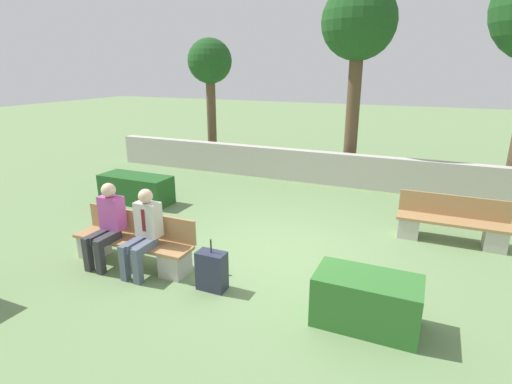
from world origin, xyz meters
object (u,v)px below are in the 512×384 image
bench_front (134,245)px  tree_leftmost (210,66)px  person_seated_woman (107,221)px  tree_center_left (359,28)px  suitcase (212,271)px  bench_left_side (451,225)px  person_seated_man (144,228)px

bench_front → tree_leftmost: (-2.54, 6.96, 2.76)m
bench_front → person_seated_woman: bearing=-159.6°
person_seated_woman → tree_center_left: (2.51, 6.56, 3.28)m
suitcase → tree_leftmost: tree_leftmost is taller
tree_leftmost → tree_center_left: size_ratio=0.77×
person_seated_woman → suitcase: (1.91, -0.04, -0.44)m
bench_front → bench_left_side: same height
bench_front → suitcase: bearing=-6.7°
suitcase → tree_leftmost: 8.68m
bench_front → bench_left_side: size_ratio=1.11×
bench_front → person_seated_man: size_ratio=1.58×
person_seated_woman → tree_center_left: size_ratio=0.26×
tree_leftmost → bench_left_side: bearing=-28.7°
person_seated_woman → tree_leftmost: bearing=107.0°
bench_front → person_seated_man: 0.54m
suitcase → tree_center_left: 7.60m
bench_front → tree_leftmost: tree_leftmost is taller
bench_left_side → person_seated_woman: size_ratio=1.42×
bench_left_side → suitcase: bearing=-143.0°
suitcase → person_seated_woman: bearing=178.8°
person_seated_man → suitcase: person_seated_man is taller
bench_front → tree_center_left: 7.70m
bench_front → suitcase: 1.55m
person_seated_woman → tree_leftmost: (-2.17, 7.10, 2.36)m
bench_left_side → tree_center_left: (-2.54, 3.41, 3.69)m
bench_front → tree_center_left: tree_center_left is taller
bench_left_side → suitcase: (-3.14, -3.19, -0.03)m
bench_front → tree_leftmost: 7.91m
person_seated_man → tree_center_left: 7.55m
bench_left_side → person_seated_man: (-4.33, -3.15, 0.40)m
tree_leftmost → bench_front: bearing=-69.9°
suitcase → tree_leftmost: (-4.08, 7.14, 2.80)m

